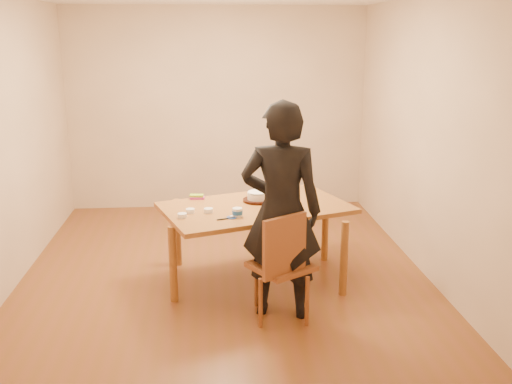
{
  "coord_description": "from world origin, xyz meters",
  "views": [
    {
      "loc": [
        -0.14,
        -5.48,
        2.32
      ],
      "look_at": [
        0.3,
        -0.35,
        0.9
      ],
      "focal_mm": 40.0,
      "sensor_mm": 36.0,
      "label": 1
    }
  ],
  "objects": [
    {
      "name": "frosting_dollop",
      "position": [
        0.06,
        -0.66,
        0.77
      ],
      "size": [
        0.04,
        0.04,
        0.02
      ],
      "primitive_type": "ellipsoid",
      "color": "white",
      "rests_on": "frosting_lid"
    },
    {
      "name": "frosting_lid",
      "position": [
        0.06,
        -0.66,
        0.76
      ],
      "size": [
        0.09,
        0.09,
        0.01
      ],
      "primitive_type": "cylinder",
      "color": "navy",
      "rests_on": "dining_table"
    },
    {
      "name": "candy_box_green",
      "position": [
        -0.26,
        -0.02,
        0.78
      ],
      "size": [
        0.14,
        0.08,
        0.02
      ],
      "primitive_type": "cube",
      "rotation": [
        0.0,
        0.0,
        -0.09
      ],
      "color": "green",
      "rests_on": "candy_box_pink"
    },
    {
      "name": "ramekin_multi",
      "position": [
        -0.31,
        -0.48,
        0.77
      ],
      "size": [
        0.08,
        0.08,
        0.04
      ],
      "primitive_type": "cylinder",
      "color": "white",
      "rests_on": "dining_table"
    },
    {
      "name": "room_shell",
      "position": [
        0.0,
        0.34,
        1.35
      ],
      "size": [
        4.0,
        4.5,
        2.7
      ],
      "color": "brown",
      "rests_on": "ground"
    },
    {
      "name": "candy_box_pink",
      "position": [
        -0.26,
        -0.02,
        0.76
      ],
      "size": [
        0.14,
        0.07,
        0.02
      ],
      "primitive_type": "cube",
      "rotation": [
        0.0,
        0.0,
        -0.02
      ],
      "color": "#D93398",
      "rests_on": "dining_table"
    },
    {
      "name": "frosting_dome",
      "position": [
        0.33,
        -0.16,
        0.85
      ],
      "size": [
        0.2,
        0.2,
        0.03
      ],
      "primitive_type": "ellipsoid",
      "color": "white",
      "rests_on": "cake"
    },
    {
      "name": "person",
      "position": [
        0.45,
        -1.03,
        0.92
      ],
      "size": [
        0.75,
        0.58,
        1.84
      ],
      "primitive_type": "imported",
      "rotation": [
        0.0,
        0.0,
        2.92
      ],
      "color": "black",
      "rests_on": "floor"
    },
    {
      "name": "ramekin_yellow",
      "position": [
        -0.15,
        -0.49,
        0.77
      ],
      "size": [
        0.08,
        0.08,
        0.04
      ],
      "primitive_type": "cylinder",
      "color": "white",
      "rests_on": "dining_table"
    },
    {
      "name": "cake_plate",
      "position": [
        0.33,
        -0.16,
        0.76
      ],
      "size": [
        0.29,
        0.29,
        0.02
      ],
      "primitive_type": "cylinder",
      "color": "#A8240B",
      "rests_on": "dining_table"
    },
    {
      "name": "dining_chair",
      "position": [
        0.45,
        -1.08,
        0.45
      ],
      "size": [
        0.62,
        0.62,
        0.04
      ],
      "primitive_type": "cube",
      "rotation": [
        0.0,
        0.0,
        0.56
      ],
      "color": "brown",
      "rests_on": "floor"
    },
    {
      "name": "dining_table",
      "position": [
        0.3,
        -0.3,
        0.73
      ],
      "size": [
        1.96,
        1.52,
        0.04
      ],
      "primitive_type": "cube",
      "rotation": [
        0.0,
        0.0,
        0.33
      ],
      "color": "brown",
      "rests_on": "floor"
    },
    {
      "name": "cake",
      "position": [
        0.33,
        -0.16,
        0.81
      ],
      "size": [
        0.2,
        0.2,
        0.06
      ],
      "primitive_type": "cylinder",
      "color": "white",
      "rests_on": "cake_plate"
    },
    {
      "name": "spatula",
      "position": [
        0.01,
        -0.69,
        0.76
      ],
      "size": [
        0.17,
        0.07,
        0.01
      ],
      "primitive_type": "cube",
      "rotation": [
        0.0,
        0.0,
        0.31
      ],
      "color": "black",
      "rests_on": "dining_table"
    },
    {
      "name": "frosting_tub",
      "position": [
        0.11,
        -0.63,
        0.79
      ],
      "size": [
        0.09,
        0.09,
        0.08
      ],
      "primitive_type": "cylinder",
      "color": "white",
      "rests_on": "dining_table"
    },
    {
      "name": "ramekin_green",
      "position": [
        -0.38,
        -0.62,
        0.77
      ],
      "size": [
        0.08,
        0.08,
        0.04
      ],
      "primitive_type": "cylinder",
      "color": "white",
      "rests_on": "dining_table"
    }
  ]
}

